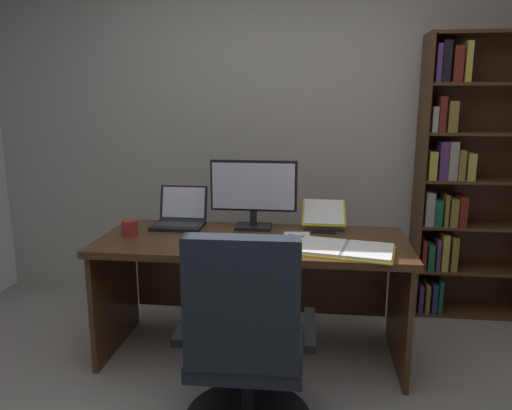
{
  "coord_description": "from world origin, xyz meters",
  "views": [
    {
      "loc": [
        0.24,
        -1.76,
        1.51
      ],
      "look_at": [
        -0.08,
        0.87,
        0.94
      ],
      "focal_mm": 34.13,
      "sensor_mm": 36.0,
      "label": 1
    }
  ],
  "objects": [
    {
      "name": "wall_back",
      "position": [
        0.0,
        1.93,
        1.29
      ],
      "size": [
        5.08,
        0.12,
        2.57
      ],
      "primitive_type": "cube",
      "color": "#B2ADA3",
      "rests_on": "ground"
    },
    {
      "name": "desk",
      "position": [
        -0.11,
        1.0,
        0.53
      ],
      "size": [
        1.77,
        0.72,
        0.73
      ],
      "color": "#4C2D19",
      "rests_on": "ground"
    },
    {
      "name": "bookshelf",
      "position": [
        1.26,
        1.71,
        0.97
      ],
      "size": [
        0.79,
        0.29,
        1.94
      ],
      "color": "#4C2D19",
      "rests_on": "ground"
    },
    {
      "name": "office_chair",
      "position": [
        -0.04,
        0.17,
        0.42
      ],
      "size": [
        0.62,
        0.6,
        0.99
      ],
      "rotation": [
        0.0,
        0.0,
        0.02
      ],
      "color": "black",
      "rests_on": "ground"
    },
    {
      "name": "monitor",
      "position": [
        -0.13,
        1.16,
        0.95
      ],
      "size": [
        0.54,
        0.16,
        0.42
      ],
      "color": "black",
      "rests_on": "desk"
    },
    {
      "name": "laptop",
      "position": [
        -0.6,
        1.16,
        0.78
      ],
      "size": [
        0.31,
        0.3,
        0.24
      ],
      "color": "black",
      "rests_on": "desk"
    },
    {
      "name": "keyboard",
      "position": [
        -0.13,
        0.79,
        0.74
      ],
      "size": [
        0.42,
        0.15,
        0.02
      ],
      "primitive_type": "cube",
      "color": "black",
      "rests_on": "desk"
    },
    {
      "name": "computer_mouse",
      "position": [
        -0.43,
        0.79,
        0.75
      ],
      "size": [
        0.06,
        0.1,
        0.04
      ],
      "primitive_type": "ellipsoid",
      "color": "black",
      "rests_on": "desk"
    },
    {
      "name": "reading_stand_with_book",
      "position": [
        0.31,
        1.23,
        0.8
      ],
      "size": [
        0.27,
        0.3,
        0.15
      ],
      "color": "black",
      "rests_on": "desk"
    },
    {
      "name": "open_binder",
      "position": [
        0.41,
        0.74,
        0.74
      ],
      "size": [
        0.56,
        0.41,
        0.02
      ],
      "rotation": [
        0.0,
        0.0,
        -0.2
      ],
      "color": "yellow",
      "rests_on": "desk"
    },
    {
      "name": "notepad",
      "position": [
        0.15,
        0.96,
        0.73
      ],
      "size": [
        0.16,
        0.22,
        0.01
      ],
      "primitive_type": "cube",
      "rotation": [
        0.0,
        0.0,
        0.07
      ],
      "color": "white",
      "rests_on": "desk"
    },
    {
      "name": "pen",
      "position": [
        0.17,
        0.96,
        0.74
      ],
      "size": [
        0.14,
        0.04,
        0.01
      ],
      "primitive_type": "cylinder",
      "rotation": [
        0.0,
        1.57,
        -0.23
      ],
      "color": "maroon",
      "rests_on": "notepad"
    },
    {
      "name": "coffee_mug",
      "position": [
        -0.83,
        0.9,
        0.77
      ],
      "size": [
        0.09,
        0.09,
        0.09
      ],
      "primitive_type": "cylinder",
      "color": "maroon",
      "rests_on": "desk"
    }
  ]
}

